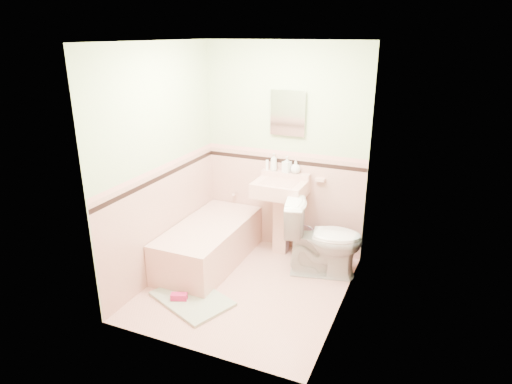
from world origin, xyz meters
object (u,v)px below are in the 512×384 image
at_px(shoe, 179,297).
at_px(soap_bottle_right, 296,167).
at_px(soap_bottle_mid, 287,164).
at_px(toilet, 323,238).
at_px(soap_bottle_left, 274,162).
at_px(bathtub, 209,245).
at_px(medicine_cabinet, 288,113).
at_px(sink, 280,218).
at_px(bucket, 305,244).

bearing_deg(shoe, soap_bottle_right, 45.61).
distance_m(soap_bottle_mid, shoe, 1.97).
xyz_separation_m(soap_bottle_right, toilet, (0.49, -0.44, -0.65)).
xyz_separation_m(soap_bottle_left, soap_bottle_mid, (0.17, 0.00, -0.01)).
distance_m(bathtub, soap_bottle_right, 1.37).
xyz_separation_m(soap_bottle_left, shoe, (-0.40, -1.57, -1.04)).
distance_m(soap_bottle_left, toilet, 1.11).
height_order(toilet, shoe, toilet).
bearing_deg(soap_bottle_right, toilet, -41.73).
height_order(medicine_cabinet, toilet, medicine_cabinet).
relative_size(sink, soap_bottle_left, 4.40).
relative_size(soap_bottle_left, soap_bottle_mid, 1.10).
relative_size(bathtub, soap_bottle_left, 7.04).
xyz_separation_m(sink, soap_bottle_right, (0.12, 0.18, 0.61)).
distance_m(bathtub, bucket, 1.17).
relative_size(soap_bottle_right, shoe, 0.94).
xyz_separation_m(bathtub, soap_bottle_right, (0.80, 0.71, 0.85)).
height_order(soap_bottle_left, toilet, soap_bottle_left).
bearing_deg(medicine_cabinet, bucket, -18.00).
distance_m(soap_bottle_mid, bucket, 1.01).
height_order(medicine_cabinet, bucket, medicine_cabinet).
xyz_separation_m(medicine_cabinet, toilet, (0.61, -0.47, -1.27)).
height_order(soap_bottle_right, bucket, soap_bottle_right).
height_order(bathtub, toilet, toilet).
distance_m(sink, shoe, 1.55).
height_order(bathtub, bucket, bathtub).
height_order(sink, soap_bottle_left, soap_bottle_left).
xyz_separation_m(soap_bottle_right, shoe, (-0.68, -1.57, -1.01)).
distance_m(soap_bottle_left, soap_bottle_right, 0.28).
bearing_deg(medicine_cabinet, soap_bottle_left, -169.09).
distance_m(medicine_cabinet, toilet, 1.48).
bearing_deg(shoe, bathtub, 76.92).
relative_size(medicine_cabinet, bucket, 1.78).
relative_size(sink, soap_bottle_mid, 4.83).
bearing_deg(bucket, bathtub, -146.53).
height_order(bathtub, medicine_cabinet, medicine_cabinet).
bearing_deg(soap_bottle_right, medicine_cabinet, 165.96).
distance_m(soap_bottle_left, bucket, 1.08).
distance_m(soap_bottle_right, bucket, 0.97).
xyz_separation_m(soap_bottle_mid, toilet, (0.60, -0.44, -0.67)).
distance_m(sink, medicine_cabinet, 1.25).
bearing_deg(sink, toilet, -22.76).
xyz_separation_m(medicine_cabinet, shoe, (-0.56, -1.60, -1.64)).
height_order(soap_bottle_right, toilet, soap_bottle_right).
bearing_deg(bathtub, soap_bottle_left, 53.56).
height_order(sink, medicine_cabinet, medicine_cabinet).
relative_size(soap_bottle_mid, bucket, 0.76).
xyz_separation_m(soap_bottle_left, bucket, (0.45, -0.07, -0.98)).
xyz_separation_m(sink, soap_bottle_mid, (0.01, 0.18, 0.63)).
distance_m(medicine_cabinet, bucket, 1.60).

